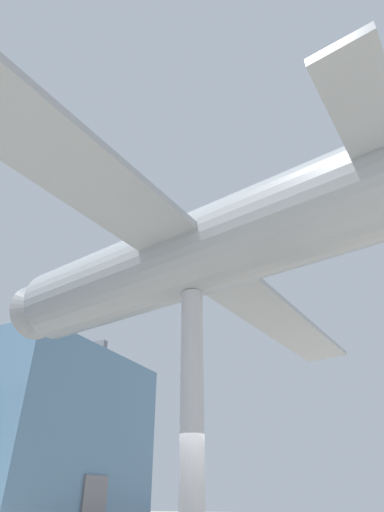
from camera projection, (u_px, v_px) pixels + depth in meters
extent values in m
cube|color=slate|center=(5.00, 438.00, 22.90)|extent=(10.90, 13.36, 8.57)
cube|color=slate|center=(23.00, 359.00, 25.28)|extent=(0.36, 12.69, 0.60)
cube|color=slate|center=(94.00, 503.00, 18.83)|extent=(1.80, 0.12, 2.30)
cylinder|color=#B7B7BC|center=(192.00, 416.00, 8.36)|extent=(0.51, 0.51, 5.70)
cylinder|color=#93999E|center=(192.00, 256.00, 10.39)|extent=(3.99, 11.34, 2.16)
cube|color=#93999E|center=(192.00, 256.00, 10.39)|extent=(21.20, 5.28, 0.18)
cube|color=#93999E|center=(380.00, 147.00, 8.55)|extent=(0.36, 1.11, 1.68)
cone|color=#93999E|center=(43.00, 309.00, 13.34)|extent=(1.98, 1.28, 1.84)
sphere|color=black|center=(31.00, 314.00, 13.67)|extent=(0.44, 0.44, 0.44)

